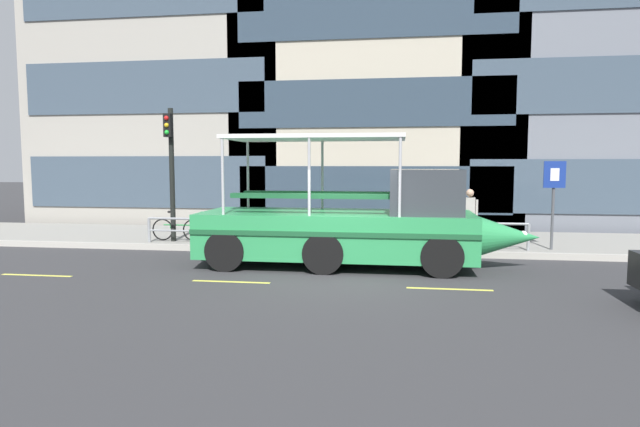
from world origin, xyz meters
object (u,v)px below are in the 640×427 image
duck_tour_boat (356,225)px  pedestrian_near_bow (470,211)px  parking_sign (554,190)px  leaned_bicycle (178,229)px  traffic_light_pole (171,161)px

duck_tour_boat → pedestrian_near_bow: size_ratio=5.12×
parking_sign → leaned_bicycle: 11.50m
duck_tour_boat → pedestrian_near_bow: (3.23, 2.99, 0.13)m
traffic_light_pole → parking_sign: size_ratio=1.65×
parking_sign → pedestrian_near_bow: 2.44m
traffic_light_pole → pedestrian_near_bow: bearing=4.0°
parking_sign → duck_tour_boat: bearing=-156.7°
traffic_light_pole → leaned_bicycle: 2.18m
parking_sign → pedestrian_near_bow: size_ratio=1.49×
traffic_light_pole → pedestrian_near_bow: traffic_light_pole is taller
traffic_light_pole → leaned_bicycle: size_ratio=2.42×
leaned_bicycle → duck_tour_boat: duck_tour_boat is taller
pedestrian_near_bow → parking_sign: bearing=-15.8°
traffic_light_pole → pedestrian_near_bow: 9.42m
duck_tour_boat → traffic_light_pole: bearing=158.8°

